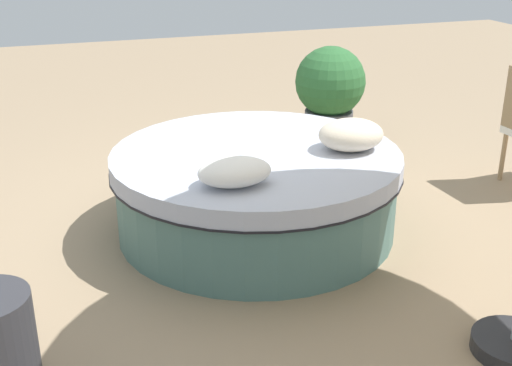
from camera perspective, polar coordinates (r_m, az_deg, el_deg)
ground_plane at (r=4.77m, az=-0.00°, el=-3.95°), size 16.00×16.00×0.00m
round_bed at (r=4.65m, az=-0.00°, el=-0.59°), size 2.02×2.02×0.59m
throw_pillow_0 at (r=3.95m, az=-1.86°, el=0.97°), size 0.45×0.32×0.17m
throw_pillow_1 at (r=4.59m, az=8.21°, el=4.16°), size 0.46×0.39×0.21m
planter at (r=6.33m, az=6.39°, el=7.85°), size 0.66×0.66×0.98m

